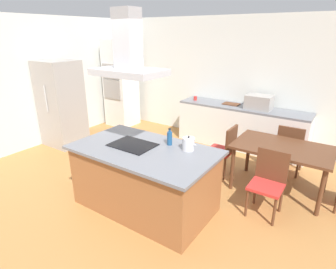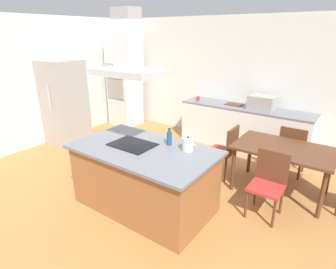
# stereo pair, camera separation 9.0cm
# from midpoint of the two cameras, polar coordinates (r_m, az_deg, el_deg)

# --- Properties ---
(ground) EXTENTS (16.00, 16.00, 0.00)m
(ground) POSITION_cam_midpoint_polar(r_m,az_deg,el_deg) (5.20, 5.27, -6.58)
(ground) COLOR #AD753D
(wall_back) EXTENTS (7.20, 0.10, 2.70)m
(wall_back) POSITION_cam_midpoint_polar(r_m,az_deg,el_deg) (6.32, 13.58, 10.71)
(wall_back) COLOR silver
(wall_back) RESTS_ON ground
(wall_left) EXTENTS (0.10, 8.80, 2.70)m
(wall_left) POSITION_cam_midpoint_polar(r_m,az_deg,el_deg) (6.77, -23.54, 10.22)
(wall_left) COLOR silver
(wall_left) RESTS_ON ground
(kitchen_island) EXTENTS (1.95, 1.13, 0.90)m
(kitchen_island) POSITION_cam_midpoint_polar(r_m,az_deg,el_deg) (3.89, -5.50, -8.94)
(kitchen_island) COLOR #995B33
(kitchen_island) RESTS_ON ground
(cooktop) EXTENTS (0.60, 0.44, 0.01)m
(cooktop) POSITION_cam_midpoint_polar(r_m,az_deg,el_deg) (3.81, -8.02, -2.13)
(cooktop) COLOR black
(cooktop) RESTS_ON kitchen_island
(tea_kettle) EXTENTS (0.21, 0.16, 0.20)m
(tea_kettle) POSITION_cam_midpoint_polar(r_m,az_deg,el_deg) (3.60, 3.57, -1.96)
(tea_kettle) COLOR silver
(tea_kettle) RESTS_ON kitchen_island
(olive_oil_bottle) EXTENTS (0.07, 0.07, 0.24)m
(olive_oil_bottle) POSITION_cam_midpoint_polar(r_m,az_deg,el_deg) (3.76, -0.35, -0.72)
(olive_oil_bottle) COLOR navy
(olive_oil_bottle) RESTS_ON kitchen_island
(back_counter) EXTENTS (2.71, 0.62, 0.90)m
(back_counter) POSITION_cam_midpoint_polar(r_m,az_deg,el_deg) (6.09, 14.40, 1.52)
(back_counter) COLOR silver
(back_counter) RESTS_ON ground
(countertop_microwave) EXTENTS (0.50, 0.38, 0.28)m
(countertop_microwave) POSITION_cam_midpoint_polar(r_m,az_deg,el_deg) (5.83, 17.92, 6.40)
(countertop_microwave) COLOR #9E9993
(countertop_microwave) RESTS_ON back_counter
(coffee_mug_red) EXTENTS (0.08, 0.08, 0.09)m
(coffee_mug_red) POSITION_cam_midpoint_polar(r_m,az_deg,el_deg) (6.34, 5.27, 7.49)
(coffee_mug_red) COLOR red
(coffee_mug_red) RESTS_ON back_counter
(cutting_board) EXTENTS (0.34, 0.24, 0.02)m
(cutting_board) POSITION_cam_midpoint_polar(r_m,az_deg,el_deg) (6.10, 12.55, 6.21)
(cutting_board) COLOR #59331E
(cutting_board) RESTS_ON back_counter
(wall_oven_stack) EXTENTS (0.70, 0.66, 2.20)m
(wall_oven_stack) POSITION_cam_midpoint_polar(r_m,az_deg,el_deg) (7.41, -10.11, 10.37)
(wall_oven_stack) COLOR silver
(wall_oven_stack) RESTS_ON ground
(refrigerator) EXTENTS (0.80, 0.73, 1.82)m
(refrigerator) POSITION_cam_midpoint_polar(r_m,az_deg,el_deg) (6.40, -21.61, 5.92)
(refrigerator) COLOR #9E9993
(refrigerator) RESTS_ON ground
(dining_table) EXTENTS (1.40, 0.90, 0.75)m
(dining_table) POSITION_cam_midpoint_polar(r_m,az_deg,el_deg) (4.49, 22.05, -3.26)
(dining_table) COLOR #59331E
(dining_table) RESTS_ON ground
(chair_at_left_end) EXTENTS (0.42, 0.42, 0.89)m
(chair_at_left_end) POSITION_cam_midpoint_polar(r_m,az_deg,el_deg) (4.79, 11.16, -2.68)
(chair_at_left_end) COLOR red
(chair_at_left_end) RESTS_ON ground
(chair_facing_back_wall) EXTENTS (0.42, 0.42, 0.89)m
(chair_facing_back_wall) POSITION_cam_midpoint_polar(r_m,az_deg,el_deg) (5.16, 23.52, -2.35)
(chair_facing_back_wall) COLOR red
(chair_facing_back_wall) RESTS_ON ground
(chair_facing_island) EXTENTS (0.42, 0.42, 0.89)m
(chair_facing_island) POSITION_cam_midpoint_polar(r_m,az_deg,el_deg) (3.96, 19.52, -8.64)
(chair_facing_island) COLOR red
(chair_facing_island) RESTS_ON ground
(range_hood) EXTENTS (0.90, 0.55, 0.78)m
(range_hood) POSITION_cam_midpoint_polar(r_m,az_deg,el_deg) (3.54, -9.00, 16.07)
(range_hood) COLOR #ADADB2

